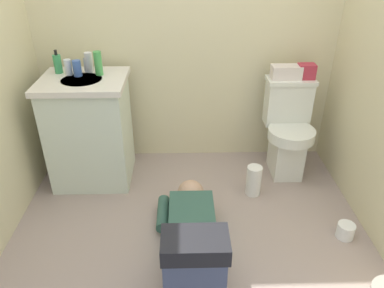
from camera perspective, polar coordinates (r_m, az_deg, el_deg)
The scene contains 15 objects.
ground_plane at distance 2.49m, azimuth -0.33°, elevation -13.77°, with size 2.80×3.00×0.04m, color #A08C83.
wall_back at distance 2.89m, azimuth -0.87°, elevation 19.89°, with size 2.46×0.08×2.40m, color beige.
toilet at distance 2.97m, azimuth 14.55°, elevation 2.18°, with size 0.36×0.46×0.75m.
vanity_cabinet at distance 2.86m, azimuth -15.45°, elevation 2.16°, with size 0.60×0.52×0.82m.
faucet at distance 2.82m, azimuth -16.09°, elevation 11.62°, with size 0.02×0.02×0.10m, color silver.
person_plumber at distance 2.20m, azimuth -0.02°, elevation -14.03°, with size 0.39×1.06×0.52m.
tissue_box at distance 2.87m, azimuth 14.32°, elevation 10.69°, with size 0.22×0.11×0.10m, color silver.
toiletry_bag at distance 2.91m, azimuth 17.22°, elevation 10.66°, with size 0.12×0.09×0.11m, color #B22D3F.
soap_dispenser at distance 2.85m, azimuth -20.00°, elevation 11.56°, with size 0.06×0.06×0.17m.
bottle_clear at distance 2.79m, azimuth -18.55°, elevation 11.15°, with size 0.05×0.05×0.11m, color silver.
bottle_blue at distance 2.75m, azimuth -17.29°, elevation 11.08°, with size 0.06×0.06×0.11m, color #3F63B5.
bottle_white at distance 2.81m, azimuth -15.61°, elevation 12.05°, with size 0.06×0.06×0.14m, color silver.
bottle_green at distance 2.72m, azimuth -14.26°, elevation 11.96°, with size 0.05×0.05×0.17m, color #45A450.
paper_towel_roll at distance 2.76m, azimuth 9.49°, elevation -5.57°, with size 0.11×0.11×0.23m, color white.
toilet_paper_roll at distance 2.60m, azimuth 22.58°, elevation -12.24°, with size 0.11×0.11×0.10m, color white.
Camera 1 is at (-0.03, -1.80, 1.70)m, focal length 34.60 mm.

